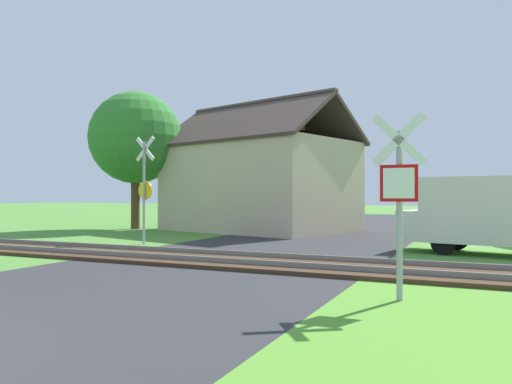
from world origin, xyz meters
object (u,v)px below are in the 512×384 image
(stop_sign_near, at_px, (399,193))
(mail_truck, at_px, (496,212))
(house, at_px, (259,184))
(crossing_sign_far, at_px, (144,184))
(tree_left, at_px, (135,138))

(stop_sign_near, bearing_deg, mail_truck, -102.84)
(house, height_order, mail_truck, house)
(crossing_sign_far, bearing_deg, mail_truck, 15.89)
(crossing_sign_far, bearing_deg, stop_sign_near, -23.69)
(stop_sign_near, xyz_separation_m, mail_truck, (1.62, 7.43, -0.52))
(house, xyz_separation_m, mail_truck, (10.15, -6.25, -1.01))
(crossing_sign_far, distance_m, mail_truck, 11.26)
(stop_sign_near, bearing_deg, crossing_sign_far, -32.63)
(house, height_order, tree_left, tree_left)
(tree_left, distance_m, mail_truck, 17.27)
(crossing_sign_far, distance_m, tree_left, 8.39)
(stop_sign_near, height_order, crossing_sign_far, crossing_sign_far)
(tree_left, xyz_separation_m, mail_truck, (16.28, -4.67, -3.35))
(crossing_sign_far, relative_size, house, 0.38)
(house, bearing_deg, crossing_sign_far, -80.78)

